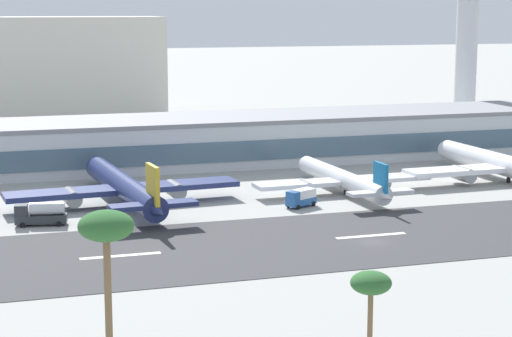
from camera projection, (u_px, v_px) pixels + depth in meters
ground_plane at (373, 243)px, 143.90m from camera, size 1400.00×1400.00×0.00m
runway_strip at (363, 237)px, 147.50m from camera, size 800.00×34.77×0.08m
runway_centreline_dash_3 at (121, 256)px, 135.94m from camera, size 12.00×1.20×0.01m
runway_centreline_dash_4 at (371, 236)px, 147.93m from camera, size 12.00×1.20×0.01m
terminal_building at (177, 141)px, 214.26m from camera, size 190.83×25.49×11.04m
control_tower at (467, 28)px, 261.24m from camera, size 12.16×12.16×49.76m
distant_hotel_block at (21, 68)px, 305.08m from camera, size 92.78×26.93×33.17m
airliner_gold_tail_gate_1 at (125, 188)px, 169.66m from camera, size 43.81×50.98×10.64m
airliner_blue_tail_gate_2 at (345, 180)px, 180.86m from camera, size 36.51×41.21×8.60m
airliner_navy_tail_gate_3 at (508, 167)px, 192.63m from camera, size 45.54×51.20×10.68m
service_box_truck_0 at (301, 197)px, 169.28m from camera, size 6.43×4.88×3.25m
service_fuel_truck_1 at (41, 214)px, 154.86m from camera, size 8.82×4.03×3.95m
palm_tree_1 at (371, 287)px, 87.55m from camera, size 3.96×3.96×11.47m
palm_tree_3 at (106, 231)px, 91.27m from camera, size 5.61×5.61×16.39m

